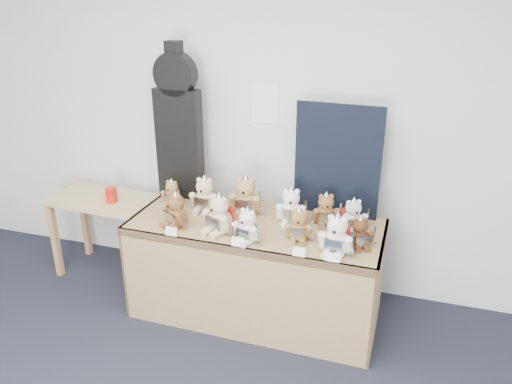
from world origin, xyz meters
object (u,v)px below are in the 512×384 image
(red_cup, at_px, (111,195))
(teddy_front_left, at_px, (219,216))
(teddy_front_far_right, at_px, (336,237))
(teddy_back_left, at_px, (204,196))
(teddy_front_centre, at_px, (247,227))
(teddy_back_end, at_px, (353,217))
(side_table, at_px, (104,211))
(teddy_front_right, at_px, (299,226))
(teddy_front_far_left, at_px, (176,211))
(teddy_back_right, at_px, (326,211))
(display_table, at_px, (253,248))
(guitar_case, at_px, (178,124))
(teddy_back_centre_right, at_px, (291,207))
(teddy_back_far_left, at_px, (172,194))
(teddy_back_centre_left, at_px, (246,198))
(teddy_front_end, at_px, (360,234))

(red_cup, bearing_deg, teddy_front_left, -16.66)
(teddy_front_far_right, height_order, teddy_back_left, teddy_front_far_right)
(teddy_front_centre, distance_m, teddy_back_end, 0.75)
(teddy_front_left, relative_size, teddy_front_far_right, 1.03)
(side_table, bearing_deg, teddy_front_right, -7.78)
(teddy_front_far_left, xyz_separation_m, teddy_front_left, (0.33, 0.01, 0.01))
(teddy_front_right, distance_m, teddy_back_right, 0.32)
(side_table, relative_size, teddy_back_left, 2.89)
(display_table, height_order, guitar_case, guitar_case)
(teddy_back_centre_right, xyz_separation_m, teddy_back_far_left, (-0.96, 0.03, -0.03))
(teddy_back_centre_left, bearing_deg, red_cup, 176.59)
(guitar_case, xyz_separation_m, red_cup, (-0.54, -0.20, -0.58))
(teddy_front_far_right, bearing_deg, teddy_back_centre_left, 157.22)
(teddy_front_left, relative_size, teddy_back_end, 1.19)
(teddy_front_left, height_order, teddy_front_end, teddy_front_left)
(guitar_case, distance_m, teddy_back_left, 0.60)
(teddy_front_far_left, bearing_deg, guitar_case, 138.95)
(side_table, distance_m, teddy_front_far_left, 0.99)
(teddy_back_far_left, bearing_deg, side_table, -178.68)
(red_cup, relative_size, teddy_front_far_left, 0.44)
(teddy_front_centre, bearing_deg, teddy_front_far_left, -169.74)
(teddy_front_end, bearing_deg, teddy_back_centre_right, 129.47)
(teddy_back_left, bearing_deg, teddy_back_centre_right, -0.87)
(teddy_front_far_right, relative_size, teddy_back_centre_left, 0.93)
(side_table, xyz_separation_m, teddy_back_right, (1.88, -0.03, 0.28))
(teddy_back_left, xyz_separation_m, teddy_back_far_left, (-0.29, 0.03, -0.03))
(teddy_back_centre_left, relative_size, teddy_back_end, 1.25)
(teddy_back_centre_left, distance_m, teddy_back_end, 0.80)
(teddy_front_centre, distance_m, teddy_back_left, 0.59)
(teddy_front_left, bearing_deg, display_table, 54.12)
(display_table, bearing_deg, teddy_front_right, -11.09)
(teddy_back_centre_left, relative_size, teddy_back_centre_right, 1.12)
(display_table, relative_size, teddy_back_far_left, 8.04)
(red_cup, relative_size, teddy_back_centre_right, 0.42)
(teddy_front_centre, distance_m, teddy_back_centre_left, 0.44)
(display_table, xyz_separation_m, side_table, (-1.40, 0.25, -0.01))
(teddy_front_centre, bearing_deg, teddy_back_right, 59.71)
(guitar_case, height_order, teddy_back_far_left, guitar_case)
(red_cup, distance_m, teddy_front_far_right, 1.93)
(teddy_front_right, bearing_deg, teddy_back_end, 30.18)
(teddy_back_centre_left, height_order, teddy_back_far_left, teddy_back_centre_left)
(teddy_front_left, height_order, teddy_front_far_right, teddy_front_left)
(display_table, bearing_deg, teddy_back_far_left, 165.04)
(teddy_front_far_left, distance_m, teddy_front_far_right, 1.15)
(guitar_case, relative_size, teddy_back_centre_right, 4.16)
(teddy_front_far_right, xyz_separation_m, teddy_back_right, (-0.14, 0.41, -0.02))
(guitar_case, relative_size, teddy_front_centre, 4.58)
(teddy_front_end, xyz_separation_m, teddy_back_right, (-0.27, 0.27, 0.01))
(teddy_back_left, distance_m, teddy_back_centre_left, 0.32)
(guitar_case, relative_size, teddy_front_left, 3.90)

